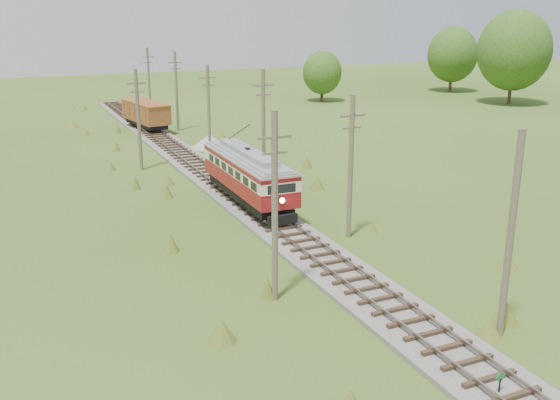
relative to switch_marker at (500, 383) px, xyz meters
name	(u,v)px	position (x,y,z in m)	size (l,w,h in m)	color
railbed_main	(213,178)	(0.20, 32.50, -0.44)	(3.60, 96.00, 0.57)	#605B54
switch_marker	(500,383)	(0.00, 0.00, 0.00)	(0.45, 0.06, 1.08)	black
streetcar	(248,172)	(0.20, 24.66, 1.90)	(2.86, 11.83, 5.38)	black
gondola	(146,113)	(0.20, 56.60, 1.43)	(4.05, 8.68, 2.77)	black
gravel_pile	(212,141)	(4.17, 44.88, 0.01)	(3.76, 3.99, 1.37)	gray
utility_pole_r_1	(510,237)	(3.30, 3.50, 3.77)	(0.30, 0.30, 8.80)	brown
utility_pole_r_2	(351,166)	(3.50, 16.50, 3.79)	(1.60, 0.30, 8.60)	brown
utility_pole_r_3	(263,127)	(3.40, 29.50, 3.99)	(1.60, 0.30, 9.00)	brown
utility_pole_r_4	(209,108)	(3.20, 42.50, 3.69)	(1.60, 0.30, 8.40)	brown
utility_pole_r_5	(177,91)	(3.60, 55.50, 3.94)	(1.60, 0.30, 8.90)	brown
utility_pole_r_6	(149,81)	(3.40, 68.50, 3.84)	(1.60, 0.30, 8.70)	brown
utility_pole_l_a	(275,206)	(-4.00, 10.50, 3.99)	(1.60, 0.30, 9.00)	brown
utility_pole_l_b	(138,119)	(-4.30, 38.50, 3.79)	(1.60, 0.30, 8.60)	brown
tree_right_4	(514,51)	(54.20, 56.50, 7.11)	(10.50, 10.50, 13.53)	#38281C
tree_right_5	(453,55)	(56.20, 72.50, 5.56)	(8.40, 8.40, 10.82)	#38281C
tree_mid_b	(322,73)	(30.20, 70.50, 3.70)	(5.88, 5.88, 7.57)	#38281C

